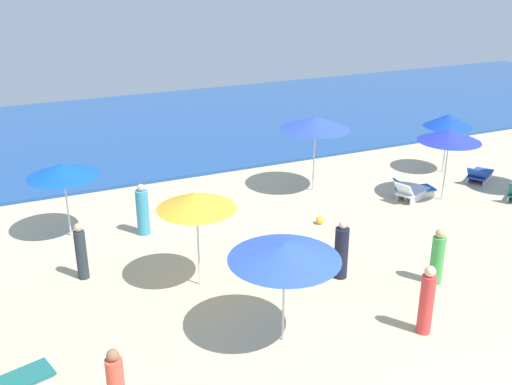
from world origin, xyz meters
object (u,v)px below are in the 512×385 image
at_px(lounge_chair_5_0, 14,382).
at_px(beachgoer_1, 437,258).
at_px(umbrella_1, 63,170).
at_px(beachgoer_4, 427,301).
at_px(beachgoer_5, 341,252).
at_px(lounge_chair_7_1, 411,192).
at_px(umbrella_4, 284,251).
at_px(lounge_chair_7_0, 413,190).
at_px(umbrella_8, 315,123).
at_px(beachgoer_2, 81,252).
at_px(umbrella_0, 196,200).
at_px(umbrella_3, 449,120).
at_px(beach_ball_0, 320,220).
at_px(beachgoer_0, 143,211).
at_px(lounge_chair_3_0, 480,175).
at_px(umbrella_7, 450,135).

relative_size(lounge_chair_5_0, beachgoer_1, 0.96).
height_order(umbrella_1, beachgoer_1, umbrella_1).
distance_m(beachgoer_4, beachgoer_5, 2.91).
height_order(lounge_chair_7_1, beachgoer_5, beachgoer_5).
bearing_deg(umbrella_4, beachgoer_1, 7.04).
relative_size(lounge_chair_7_0, beachgoer_4, 0.90).
relative_size(umbrella_8, beachgoer_2, 1.74).
bearing_deg(umbrella_1, umbrella_0, -58.75).
bearing_deg(lounge_chair_7_0, lounge_chair_7_1, 136.85).
bearing_deg(beachgoer_2, beachgoer_4, -172.62).
relative_size(lounge_chair_5_0, beachgoer_4, 0.87).
bearing_deg(umbrella_3, umbrella_1, 179.44).
distance_m(beachgoer_1, beachgoer_2, 9.18).
distance_m(lounge_chair_5_0, beach_ball_0, 10.27).
relative_size(lounge_chair_5_0, beachgoer_5, 0.91).
bearing_deg(umbrella_8, umbrella_0, -142.40).
bearing_deg(umbrella_8, lounge_chair_5_0, -146.48).
distance_m(umbrella_0, beachgoer_1, 6.31).
bearing_deg(beachgoer_0, beachgoer_5, 55.55).
bearing_deg(lounge_chair_5_0, lounge_chair_7_0, -85.17).
relative_size(umbrella_8, beachgoer_4, 1.63).
distance_m(umbrella_0, beachgoer_2, 3.49).
bearing_deg(beachgoer_1, beachgoer_4, -96.01).
height_order(umbrella_4, umbrella_8, umbrella_8).
height_order(lounge_chair_5_0, beachgoer_0, beachgoer_0).
distance_m(lounge_chair_3_0, beachgoer_5, 9.42).
distance_m(umbrella_4, beachgoer_2, 5.97).
height_order(umbrella_3, beachgoer_2, umbrella_3).
bearing_deg(umbrella_7, umbrella_3, 48.97).
height_order(lounge_chair_5_0, beachgoer_1, beachgoer_1).
xyz_separation_m(umbrella_1, lounge_chair_3_0, (14.66, -1.53, -1.84)).
relative_size(umbrella_3, lounge_chair_3_0, 1.41).
xyz_separation_m(umbrella_0, umbrella_4, (0.89, -3.00, -0.16)).
distance_m(umbrella_1, umbrella_8, 8.52).
bearing_deg(beachgoer_0, lounge_chair_3_0, 101.25).
bearing_deg(umbrella_7, umbrella_4, -150.36).
relative_size(beachgoer_0, beachgoer_1, 1.06).
bearing_deg(beachgoer_4, beachgoer_5, -66.05).
height_order(umbrella_3, lounge_chair_3_0, umbrella_3).
bearing_deg(umbrella_7, lounge_chair_7_0, 142.14).
xyz_separation_m(lounge_chair_7_1, beachgoer_2, (-11.24, -0.79, 0.46)).
height_order(umbrella_0, lounge_chair_7_0, umbrella_0).
xyz_separation_m(lounge_chair_3_0, beachgoer_0, (-12.60, 0.75, 0.49)).
bearing_deg(beach_ball_0, beachgoer_5, -110.85).
xyz_separation_m(umbrella_3, beachgoer_2, (-14.19, -2.60, -1.31)).
relative_size(umbrella_4, beachgoer_2, 1.53).
distance_m(umbrella_1, lounge_chair_7_0, 11.68).
distance_m(lounge_chair_7_1, beachgoer_4, 7.93).
relative_size(umbrella_4, lounge_chair_7_1, 1.51).
xyz_separation_m(lounge_chair_3_0, beach_ball_0, (-7.36, -0.84, -0.13)).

